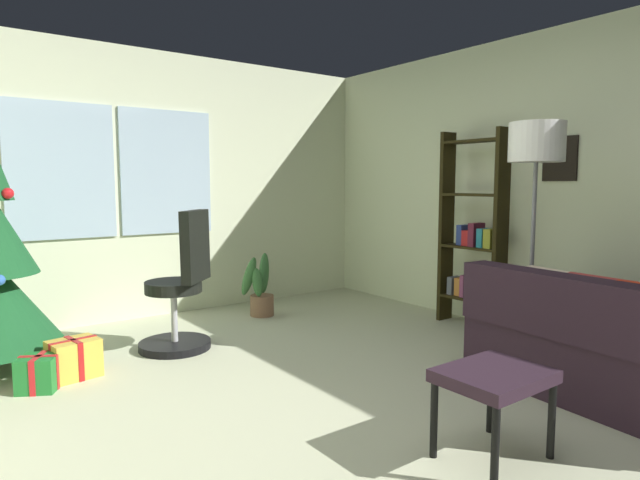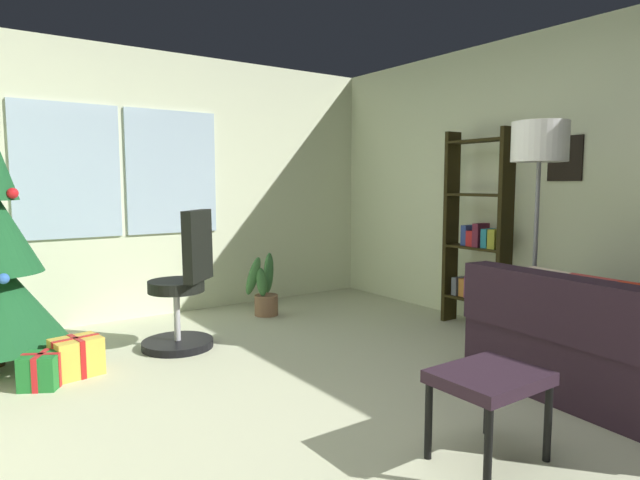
{
  "view_description": "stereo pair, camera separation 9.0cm",
  "coord_description": "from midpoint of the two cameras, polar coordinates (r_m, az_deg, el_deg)",
  "views": [
    {
      "loc": [
        -1.84,
        -2.11,
        1.31
      ],
      "look_at": [
        0.31,
        0.78,
        0.93
      ],
      "focal_mm": 30.14,
      "sensor_mm": 36.0,
      "label": 1
    },
    {
      "loc": [
        -1.76,
        -2.16,
        1.31
      ],
      "look_at": [
        0.31,
        0.78,
        0.93
      ],
      "focal_mm": 30.14,
      "sensor_mm": 36.0,
      "label": 2
    }
  ],
  "objects": [
    {
      "name": "wall_right_with_frames",
      "position": [
        4.74,
        28.25,
        5.1
      ],
      "size": [
        0.12,
        6.12,
        2.58
      ],
      "color": "beige",
      "rests_on": "ground_plane"
    },
    {
      "name": "gift_box_gold",
      "position": [
        4.09,
        -23.86,
        -11.26
      ],
      "size": [
        0.34,
        0.28,
        0.27
      ],
      "color": "gold",
      "rests_on": "ground_plane"
    },
    {
      "name": "footstool",
      "position": [
        2.73,
        18.46,
        -14.27
      ],
      "size": [
        0.5,
        0.4,
        0.43
      ],
      "color": "#291A25",
      "rests_on": "ground_plane"
    },
    {
      "name": "gift_box_green",
      "position": [
        3.95,
        -26.88,
        -12.28
      ],
      "size": [
        0.3,
        0.3,
        0.23
      ],
      "color": "#1E722D",
      "rests_on": "ground_plane"
    },
    {
      "name": "potted_plant",
      "position": [
        5.39,
        -5.51,
        -5.4
      ],
      "size": [
        0.42,
        0.33,
        0.62
      ],
      "color": "#865F46",
      "rests_on": "ground_plane"
    },
    {
      "name": "ground_plane",
      "position": [
        3.1,
        4.77,
        -19.94
      ],
      "size": [
        4.77,
        6.12,
        0.1
      ],
      "primitive_type": "cube",
      "color": "beige"
    },
    {
      "name": "floor_lamp",
      "position": [
        4.14,
        22.84,
        8.13
      ],
      "size": [
        0.39,
        0.39,
        1.74
      ],
      "color": "slate",
      "rests_on": "ground_plane"
    },
    {
      "name": "wall_back_with_windows",
      "position": [
        5.54,
        -16.48,
        5.65
      ],
      "size": [
        4.77,
        0.12,
        2.58
      ],
      "color": "beige",
      "rests_on": "ground_plane"
    },
    {
      "name": "office_chair",
      "position": [
        4.38,
        -13.72,
        -5.59
      ],
      "size": [
        0.58,
        0.59,
        1.1
      ],
      "color": "black",
      "rests_on": "ground_plane"
    },
    {
      "name": "bookshelf",
      "position": [
        5.05,
        16.88,
        -0.08
      ],
      "size": [
        0.18,
        0.64,
        1.78
      ],
      "color": "black",
      "rests_on": "ground_plane"
    }
  ]
}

